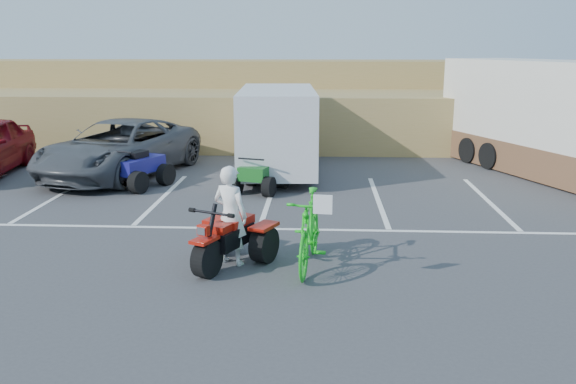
{
  "coord_description": "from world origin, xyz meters",
  "views": [
    {
      "loc": [
        1.25,
        -9.74,
        3.73
      ],
      "look_at": [
        0.64,
        1.58,
        1.0
      ],
      "focal_mm": 38.0,
      "sensor_mm": 36.0,
      "label": 1
    }
  ],
  "objects_px": {
    "rider": "(230,215)",
    "green_dirt_bike": "(309,230)",
    "red_trike_atv": "(227,266)",
    "cargo_trailer": "(277,128)",
    "quad_atv_green": "(260,191)",
    "grey_pickup": "(119,148)",
    "quad_atv_blue": "(138,187)",
    "rv_motorhome": "(565,129)"
  },
  "relations": [
    {
      "from": "grey_pickup",
      "to": "quad_atv_green",
      "type": "relative_size",
      "value": 3.87
    },
    {
      "from": "rv_motorhome",
      "to": "quad_atv_green",
      "type": "height_order",
      "value": "rv_motorhome"
    },
    {
      "from": "red_trike_atv",
      "to": "green_dirt_bike",
      "type": "xyz_separation_m",
      "value": [
        1.43,
        0.01,
        0.66
      ]
    },
    {
      "from": "red_trike_atv",
      "to": "cargo_trailer",
      "type": "relative_size",
      "value": 0.31
    },
    {
      "from": "green_dirt_bike",
      "to": "cargo_trailer",
      "type": "distance_m",
      "value": 8.07
    },
    {
      "from": "rider",
      "to": "quad_atv_green",
      "type": "distance_m",
      "value": 5.54
    },
    {
      "from": "cargo_trailer",
      "to": "quad_atv_green",
      "type": "xyz_separation_m",
      "value": [
        -0.3,
        -2.38,
        -1.35
      ]
    },
    {
      "from": "red_trike_atv",
      "to": "green_dirt_bike",
      "type": "height_order",
      "value": "green_dirt_bike"
    },
    {
      "from": "red_trike_atv",
      "to": "grey_pickup",
      "type": "xyz_separation_m",
      "value": [
        -4.27,
        7.4,
        0.81
      ]
    },
    {
      "from": "rider",
      "to": "cargo_trailer",
      "type": "bearing_deg",
      "value": -67.64
    },
    {
      "from": "grey_pickup",
      "to": "cargo_trailer",
      "type": "height_order",
      "value": "cargo_trailer"
    },
    {
      "from": "quad_atv_blue",
      "to": "rv_motorhome",
      "type": "bearing_deg",
      "value": 33.01
    },
    {
      "from": "red_trike_atv",
      "to": "quad_atv_blue",
      "type": "relative_size",
      "value": 1.01
    },
    {
      "from": "green_dirt_bike",
      "to": "rv_motorhome",
      "type": "height_order",
      "value": "rv_motorhome"
    },
    {
      "from": "grey_pickup",
      "to": "quad_atv_green",
      "type": "distance_m",
      "value": 4.73
    },
    {
      "from": "cargo_trailer",
      "to": "quad_atv_green",
      "type": "bearing_deg",
      "value": -100.71
    },
    {
      "from": "grey_pickup",
      "to": "red_trike_atv",
      "type": "bearing_deg",
      "value": -44.02
    },
    {
      "from": "red_trike_atv",
      "to": "quad_atv_green",
      "type": "bearing_deg",
      "value": 114.02
    },
    {
      "from": "green_dirt_bike",
      "to": "cargo_trailer",
      "type": "height_order",
      "value": "cargo_trailer"
    },
    {
      "from": "green_dirt_bike",
      "to": "red_trike_atv",
      "type": "bearing_deg",
      "value": -172.9
    },
    {
      "from": "grey_pickup",
      "to": "cargo_trailer",
      "type": "distance_m",
      "value": 4.67
    },
    {
      "from": "cargo_trailer",
      "to": "quad_atv_green",
      "type": "relative_size",
      "value": 3.64
    },
    {
      "from": "red_trike_atv",
      "to": "rv_motorhome",
      "type": "height_order",
      "value": "rv_motorhome"
    },
    {
      "from": "grey_pickup",
      "to": "quad_atv_blue",
      "type": "height_order",
      "value": "grey_pickup"
    },
    {
      "from": "rider",
      "to": "grey_pickup",
      "type": "bearing_deg",
      "value": -34.87
    },
    {
      "from": "rider",
      "to": "green_dirt_bike",
      "type": "xyz_separation_m",
      "value": [
        1.37,
        -0.12,
        -0.21
      ]
    },
    {
      "from": "rider",
      "to": "quad_atv_blue",
      "type": "height_order",
      "value": "rider"
    },
    {
      "from": "rider",
      "to": "grey_pickup",
      "type": "xyz_separation_m",
      "value": [
        -4.33,
        7.26,
        -0.07
      ]
    },
    {
      "from": "green_dirt_bike",
      "to": "grey_pickup",
      "type": "distance_m",
      "value": 9.33
    },
    {
      "from": "quad_atv_green",
      "to": "rv_motorhome",
      "type": "bearing_deg",
      "value": 30.65
    },
    {
      "from": "grey_pickup",
      "to": "rv_motorhome",
      "type": "distance_m",
      "value": 12.83
    },
    {
      "from": "green_dirt_bike",
      "to": "quad_atv_green",
      "type": "distance_m",
      "value": 5.8
    },
    {
      "from": "green_dirt_bike",
      "to": "quad_atv_blue",
      "type": "distance_m",
      "value": 7.59
    },
    {
      "from": "rider",
      "to": "grey_pickup",
      "type": "relative_size",
      "value": 0.3
    },
    {
      "from": "red_trike_atv",
      "to": "rv_motorhome",
      "type": "xyz_separation_m",
      "value": [
        8.54,
        7.66,
        1.42
      ]
    },
    {
      "from": "rv_motorhome",
      "to": "quad_atv_blue",
      "type": "distance_m",
      "value": 12.06
    },
    {
      "from": "quad_atv_blue",
      "to": "quad_atv_green",
      "type": "height_order",
      "value": "quad_atv_blue"
    },
    {
      "from": "grey_pickup",
      "to": "rv_motorhome",
      "type": "bearing_deg",
      "value": 17.17
    },
    {
      "from": "grey_pickup",
      "to": "cargo_trailer",
      "type": "xyz_separation_m",
      "value": [
        4.6,
        0.58,
        0.54
      ]
    },
    {
      "from": "red_trike_atv",
      "to": "rv_motorhome",
      "type": "bearing_deg",
      "value": 66.22
    },
    {
      "from": "rider",
      "to": "rv_motorhome",
      "type": "distance_m",
      "value": 11.35
    },
    {
      "from": "red_trike_atv",
      "to": "green_dirt_bike",
      "type": "distance_m",
      "value": 1.58
    }
  ]
}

